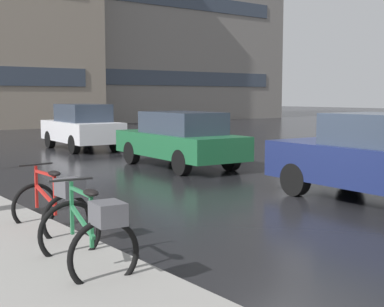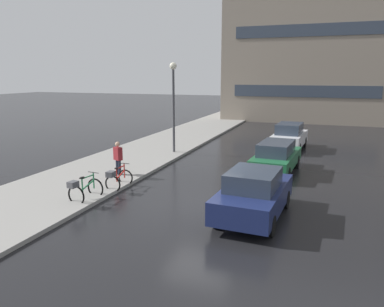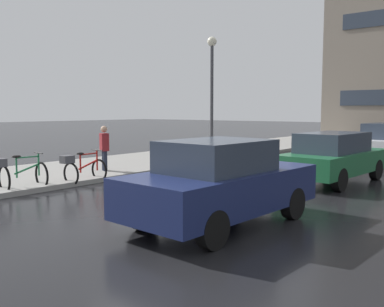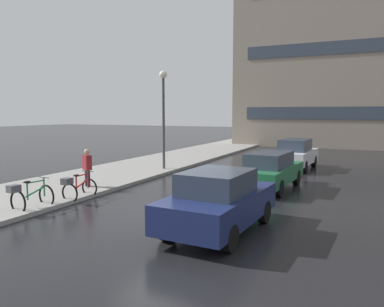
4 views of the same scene
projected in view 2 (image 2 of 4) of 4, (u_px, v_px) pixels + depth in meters
ground_plane at (201, 205)px, 13.49m from camera, size 140.00×140.00×0.00m
sidewalk_kerb at (163, 145)px, 24.67m from camera, size 4.80×60.00×0.14m
bicycle_nearest at (83, 189)px, 13.69m from camera, size 0.87×1.40×1.02m
bicycle_second at (117, 178)px, 15.21m from camera, size 0.71×1.37×0.99m
car_navy at (254, 194)px, 12.18m from camera, size 2.08×4.23×1.63m
car_green at (276, 157)px, 17.84m from camera, size 2.02×4.48×1.52m
car_white at (289, 136)px, 23.41m from camera, size 2.00×4.12×1.65m
pedestrian at (118, 157)px, 16.97m from camera, size 0.46×0.39×1.66m
streetlamp at (173, 94)px, 21.45m from camera, size 0.40×0.40×5.30m
building_facade_main at (310, 34)px, 37.33m from camera, size 16.16×7.68×17.11m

